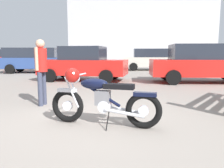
% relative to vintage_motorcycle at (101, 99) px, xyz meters
% --- Properties ---
extents(ground_plane, '(80.00, 80.00, 0.00)m').
position_rel_vintage_motorcycle_xyz_m(ground_plane, '(-0.20, 0.40, -0.49)').
color(ground_plane, gray).
extents(vintage_motorcycle, '(2.05, 0.72, 1.07)m').
position_rel_vintage_motorcycle_xyz_m(vintage_motorcycle, '(0.00, 0.00, 0.00)').
color(vintage_motorcycle, black).
rests_on(vintage_motorcycle, ground_plane).
extents(bystander, '(0.30, 0.45, 1.66)m').
position_rel_vintage_motorcycle_xyz_m(bystander, '(-1.60, 1.53, 0.53)').
color(bystander, '#383D51').
rests_on(bystander, ground_plane).
extents(pale_sedan_back, '(4.80, 2.20, 1.74)m').
position_rel_vintage_motorcycle_xyz_m(pale_sedan_back, '(-5.54, 11.33, 0.45)').
color(pale_sedan_back, black).
rests_on(pale_sedan_back, ground_plane).
extents(white_estate_far, '(4.78, 2.14, 1.74)m').
position_rel_vintage_motorcycle_xyz_m(white_estate_far, '(4.33, 6.11, 0.45)').
color(white_estate_far, black).
rests_on(white_estate_far, ground_plane).
extents(dark_sedan_left, '(4.45, 2.50, 1.67)m').
position_rel_vintage_motorcycle_xyz_m(dark_sedan_left, '(-1.36, 6.72, 0.34)').
color(dark_sedan_left, black).
rests_on(dark_sedan_left, ground_plane).
extents(blue_hatchback_right, '(4.76, 2.09, 1.74)m').
position_rel_vintage_motorcycle_xyz_m(blue_hatchback_right, '(3.21, 13.93, 0.45)').
color(blue_hatchback_right, black).
rests_on(blue_hatchback_right, ground_plane).
extents(red_hatchback_near, '(4.78, 2.14, 1.74)m').
position_rel_vintage_motorcycle_xyz_m(red_hatchback_near, '(-8.67, 15.44, 0.45)').
color(red_hatchback_near, black).
rests_on(red_hatchback_near, ground_plane).
extents(industrial_building, '(23.86, 13.12, 10.77)m').
position_rel_vintage_motorcycle_xyz_m(industrial_building, '(4.10, 35.69, 4.90)').
color(industrial_building, '#B2B2B7').
rests_on(industrial_building, ground_plane).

